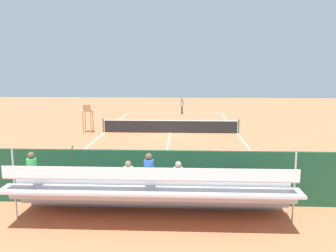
{
  "coord_description": "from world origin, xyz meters",
  "views": [
    {
      "loc": [
        -1.01,
        26.41,
        4.99
      ],
      "look_at": [
        0.0,
        4.0,
        1.2
      ],
      "focal_mm": 38.17,
      "sensor_mm": 36.0,
      "label": 1
    }
  ],
  "objects_px": {
    "equipment_bag": "(191,194)",
    "tennis_racket": "(174,114)",
    "bleacher_stand": "(153,192)",
    "line_judge": "(69,168)",
    "tennis_ball_near": "(168,115)",
    "tennis_net": "(170,126)",
    "umpire_chair": "(88,116)",
    "courtside_bench": "(231,184)",
    "tennis_player": "(182,104)"
  },
  "relations": [
    {
      "from": "line_judge",
      "to": "tennis_racket",
      "type": "bearing_deg",
      "value": -98.12
    },
    {
      "from": "umpire_chair",
      "to": "equipment_bag",
      "type": "relative_size",
      "value": 2.38
    },
    {
      "from": "tennis_ball_near",
      "to": "line_judge",
      "type": "height_order",
      "value": "line_judge"
    },
    {
      "from": "equipment_bag",
      "to": "tennis_racket",
      "type": "xyz_separation_m",
      "value": [
        1.36,
        -24.34,
        -0.16
      ]
    },
    {
      "from": "bleacher_stand",
      "to": "line_judge",
      "type": "bearing_deg",
      "value": -33.05
    },
    {
      "from": "tennis_net",
      "to": "line_judge",
      "type": "relative_size",
      "value": 5.35
    },
    {
      "from": "equipment_bag",
      "to": "tennis_racket",
      "type": "bearing_deg",
      "value": -86.81
    },
    {
      "from": "tennis_net",
      "to": "tennis_racket",
      "type": "distance_m",
      "value": 10.96
    },
    {
      "from": "equipment_bag",
      "to": "tennis_ball_near",
      "type": "bearing_deg",
      "value": -85.14
    },
    {
      "from": "tennis_racket",
      "to": "tennis_ball_near",
      "type": "bearing_deg",
      "value": 64.55
    },
    {
      "from": "tennis_net",
      "to": "tennis_racket",
      "type": "relative_size",
      "value": 18.69
    },
    {
      "from": "umpire_chair",
      "to": "equipment_bag",
      "type": "distance_m",
      "value": 15.19
    },
    {
      "from": "bleacher_stand",
      "to": "tennis_ball_near",
      "type": "distance_m",
      "value": 25.04
    },
    {
      "from": "bleacher_stand",
      "to": "courtside_bench",
      "type": "relative_size",
      "value": 5.03
    },
    {
      "from": "umpire_chair",
      "to": "tennis_ball_near",
      "type": "height_order",
      "value": "umpire_chair"
    },
    {
      "from": "tennis_net",
      "to": "line_judge",
      "type": "height_order",
      "value": "line_judge"
    },
    {
      "from": "tennis_net",
      "to": "tennis_ball_near",
      "type": "xyz_separation_m",
      "value": [
        0.66,
        -9.68,
        -0.47
      ]
    },
    {
      "from": "umpire_chair",
      "to": "equipment_bag",
      "type": "xyz_separation_m",
      "value": [
        -7.5,
        13.16,
        -1.13
      ]
    },
    {
      "from": "bleacher_stand",
      "to": "courtside_bench",
      "type": "bearing_deg",
      "value": -143.58
    },
    {
      "from": "courtside_bench",
      "to": "line_judge",
      "type": "relative_size",
      "value": 0.93
    },
    {
      "from": "tennis_racket",
      "to": "tennis_player",
      "type": "bearing_deg",
      "value": 167.37
    },
    {
      "from": "equipment_bag",
      "to": "tennis_ball_near",
      "type": "height_order",
      "value": "equipment_bag"
    },
    {
      "from": "equipment_bag",
      "to": "tennis_player",
      "type": "relative_size",
      "value": 0.47
    },
    {
      "from": "umpire_chair",
      "to": "tennis_ball_near",
      "type": "xyz_separation_m",
      "value": [
        -5.54,
        -9.92,
        -1.28
      ]
    },
    {
      "from": "tennis_player",
      "to": "tennis_net",
      "type": "bearing_deg",
      "value": 85.74
    },
    {
      "from": "equipment_bag",
      "to": "tennis_ball_near",
      "type": "distance_m",
      "value": 23.16
    },
    {
      "from": "umpire_chair",
      "to": "courtside_bench",
      "type": "bearing_deg",
      "value": 124.7
    },
    {
      "from": "courtside_bench",
      "to": "tennis_player",
      "type": "bearing_deg",
      "value": -85.19
    },
    {
      "from": "tennis_net",
      "to": "bleacher_stand",
      "type": "relative_size",
      "value": 1.14
    },
    {
      "from": "tennis_net",
      "to": "bleacher_stand",
      "type": "xyz_separation_m",
      "value": [
        -0.03,
        15.33,
        0.44
      ]
    },
    {
      "from": "tennis_net",
      "to": "courtside_bench",
      "type": "relative_size",
      "value": 5.72
    },
    {
      "from": "courtside_bench",
      "to": "tennis_racket",
      "type": "height_order",
      "value": "courtside_bench"
    },
    {
      "from": "tennis_net",
      "to": "umpire_chair",
      "type": "bearing_deg",
      "value": 2.2
    },
    {
      "from": "bleacher_stand",
      "to": "tennis_player",
      "type": "distance_m",
      "value": 26.1
    },
    {
      "from": "bleacher_stand",
      "to": "courtside_bench",
      "type": "height_order",
      "value": "bleacher_stand"
    },
    {
      "from": "equipment_bag",
      "to": "line_judge",
      "type": "xyz_separation_m",
      "value": [
        4.78,
        -0.35,
        0.84
      ]
    },
    {
      "from": "courtside_bench",
      "to": "tennis_racket",
      "type": "bearing_deg",
      "value": -83.22
    },
    {
      "from": "equipment_bag",
      "to": "tennis_racket",
      "type": "relative_size",
      "value": 1.63
    },
    {
      "from": "courtside_bench",
      "to": "bleacher_stand",
      "type": "bearing_deg",
      "value": 36.42
    },
    {
      "from": "bleacher_stand",
      "to": "equipment_bag",
      "type": "relative_size",
      "value": 10.07
    },
    {
      "from": "tennis_player",
      "to": "line_judge",
      "type": "distance_m",
      "value": 24.19
    },
    {
      "from": "courtside_bench",
      "to": "line_judge",
      "type": "bearing_deg",
      "value": -1.99
    },
    {
      "from": "umpire_chair",
      "to": "courtside_bench",
      "type": "xyz_separation_m",
      "value": [
        -9.02,
        13.03,
        -0.76
      ]
    },
    {
      "from": "courtside_bench",
      "to": "equipment_bag",
      "type": "bearing_deg",
      "value": 4.82
    },
    {
      "from": "umpire_chair",
      "to": "line_judge",
      "type": "bearing_deg",
      "value": 101.98
    },
    {
      "from": "tennis_net",
      "to": "umpire_chair",
      "type": "relative_size",
      "value": 4.81
    },
    {
      "from": "bleacher_stand",
      "to": "tennis_racket",
      "type": "height_order",
      "value": "bleacher_stand"
    },
    {
      "from": "tennis_ball_near",
      "to": "line_judge",
      "type": "xyz_separation_m",
      "value": [
        2.82,
        22.73,
        0.98
      ]
    },
    {
      "from": "bleacher_stand",
      "to": "courtside_bench",
      "type": "distance_m",
      "value": 3.5
    },
    {
      "from": "equipment_bag",
      "to": "umpire_chair",
      "type": "bearing_deg",
      "value": -60.32
    }
  ]
}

